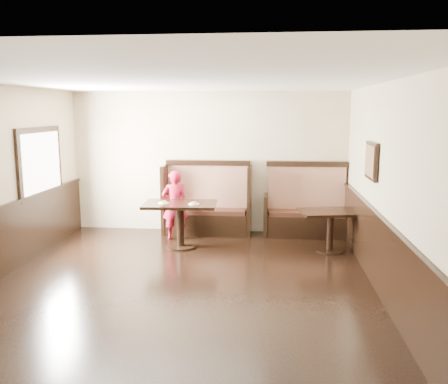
# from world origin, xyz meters

# --- Properties ---
(ground) EXTENTS (7.00, 7.00, 0.00)m
(ground) POSITION_xyz_m (0.00, 0.00, 0.00)
(ground) COLOR black
(ground) RESTS_ON ground
(room_shell) EXTENTS (7.00, 7.00, 7.00)m
(room_shell) POSITION_xyz_m (-0.30, 0.28, 0.67)
(room_shell) COLOR #C6B890
(room_shell) RESTS_ON ground
(booth_main) EXTENTS (1.75, 0.72, 1.45)m
(booth_main) POSITION_xyz_m (0.00, 3.30, 0.53)
(booth_main) COLOR black
(booth_main) RESTS_ON ground
(booth_neighbor) EXTENTS (1.65, 0.72, 1.45)m
(booth_neighbor) POSITION_xyz_m (1.95, 3.29, 0.48)
(booth_neighbor) COLOR black
(booth_neighbor) RESTS_ON ground
(table_main) EXTENTS (1.31, 0.86, 0.81)m
(table_main) POSITION_xyz_m (-0.34, 2.23, 0.62)
(table_main) COLOR black
(table_main) RESTS_ON ground
(table_neighbor) EXTENTS (1.15, 0.87, 0.72)m
(table_neighbor) POSITION_xyz_m (2.29, 2.26, 0.54)
(table_neighbor) COLOR black
(table_neighbor) RESTS_ON ground
(child) EXTENTS (0.55, 0.43, 1.32)m
(child) POSITION_xyz_m (-0.55, 2.77, 0.66)
(child) COLOR #A8112B
(child) RESTS_ON ground
(pizza_plate_left) EXTENTS (0.20, 0.20, 0.04)m
(pizza_plate_left) POSITION_xyz_m (-0.63, 2.18, 0.82)
(pizza_plate_left) COLOR white
(pizza_plate_left) RESTS_ON table_main
(pizza_plate_right) EXTENTS (0.19, 0.19, 0.04)m
(pizza_plate_right) POSITION_xyz_m (-0.08, 2.15, 0.82)
(pizza_plate_right) COLOR white
(pizza_plate_right) RESTS_ON table_main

